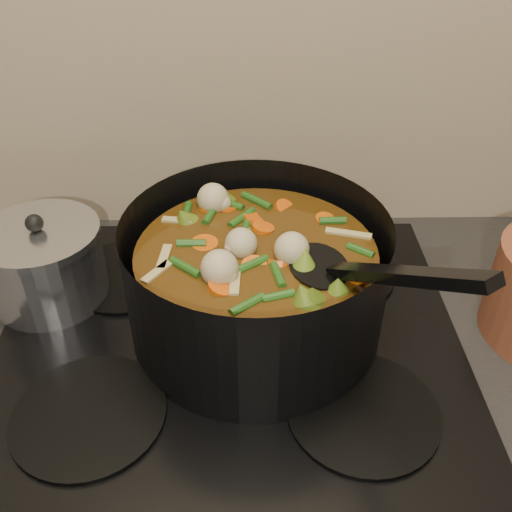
{
  "coord_description": "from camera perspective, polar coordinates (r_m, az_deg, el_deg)",
  "views": [
    {
      "loc": [
        0.03,
        1.38,
        1.48
      ],
      "look_at": [
        0.04,
        1.95,
        1.05
      ],
      "focal_mm": 40.0,
      "sensor_mm": 36.0,
      "label": 1
    }
  ],
  "objects": [
    {
      "name": "saucepan",
      "position": [
        0.86,
        -20.31,
        -0.7
      ],
      "size": [
        0.17,
        0.17,
        0.14
      ],
      "rotation": [
        0.0,
        0.0,
        0.2
      ],
      "color": "silver",
      "rests_on": "stovetop"
    },
    {
      "name": "stovetop",
      "position": [
        0.79,
        -2.7,
        -8.4
      ],
      "size": [
        0.62,
        0.54,
        0.03
      ],
      "color": "black",
      "rests_on": "counter"
    },
    {
      "name": "stockpot",
      "position": [
        0.74,
        0.04,
        -2.51
      ],
      "size": [
        0.44,
        0.44,
        0.25
      ],
      "rotation": [
        0.0,
        0.0,
        0.39
      ],
      "color": "black",
      "rests_on": "stovetop"
    }
  ]
}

